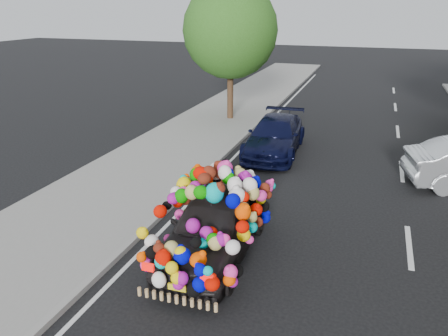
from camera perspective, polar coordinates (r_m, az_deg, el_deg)
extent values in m
plane|color=black|center=(11.03, 4.04, -7.06)|extent=(100.00, 100.00, 0.00)
cube|color=gray|center=(12.67, -15.09, -3.63)|extent=(4.00, 60.00, 0.12)
cube|color=gray|center=(11.75, -7.12, -5.00)|extent=(0.15, 60.00, 0.13)
cylinder|color=#332114|center=(20.31, 0.82, 10.00)|extent=(0.28, 0.28, 2.73)
sphere|color=#234913|center=(19.99, 0.86, 17.53)|extent=(4.20, 4.20, 4.20)
imported|color=black|center=(9.44, -1.21, -7.37)|extent=(1.71, 4.06, 1.37)
cube|color=red|center=(7.98, -9.91, -12.63)|extent=(0.22, 0.07, 0.14)
cube|color=red|center=(7.60, -2.28, -14.20)|extent=(0.22, 0.07, 0.14)
cube|color=yellow|center=(7.94, -6.15, -15.25)|extent=(0.34, 0.05, 0.12)
imported|color=black|center=(15.95, 6.68, 4.20)|extent=(1.96, 4.48, 1.28)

